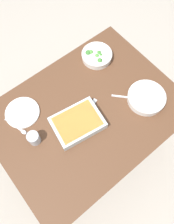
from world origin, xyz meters
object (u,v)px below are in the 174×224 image
Objects in this scene: stew_bowl at (146,98)px; fork_on_table at (90,108)px; drink_cup at (34,138)px; spoon_by_stew at (129,97)px; baking_dish at (77,123)px; side_plate at (22,113)px; spoon_by_broccoli at (99,62)px; spoon_spare at (19,128)px; broccoli_bowl at (97,55)px.

stew_bowl reaches higher than fork_on_table.
spoon_by_stew is at bearing -12.72° from drink_cup.
baking_dish is 0.39m from spoon_by_stew.
side_plate is (-0.68, 0.43, -0.03)m from stew_bowl.
fork_on_table is at bearing 150.28° from stew_bowl.
spoon_by_broccoli is (0.64, -0.01, -0.00)m from side_plate.
stew_bowl is at bearing -32.31° from side_plate.
stew_bowl is 1.43× the size of fork_on_table.
spoon_by_stew is at bearing -21.88° from spoon_spare.
spoon_spare is (-0.72, -0.11, -0.03)m from broccoli_bowl.
stew_bowl is at bearing -17.46° from baking_dish.
spoon_by_broccoli is (0.67, 0.19, -0.03)m from drink_cup.
stew_bowl is at bearing -29.72° from fork_on_table.
baking_dish is 3.89× the size of drink_cup.
drink_cup is (-0.72, 0.23, 0.01)m from stew_bowl.
spoon_by_stew and spoon_by_broccoli have the same top height.
spoon_spare is at bearing -135.40° from side_plate.
side_plate is (0.04, 0.20, -0.03)m from drink_cup.
drink_cup is 0.21m from side_plate.
drink_cup is at bearing -161.07° from broccoli_bowl.
spoon_by_broccoli is at bearing 33.83° from baking_dish.
broccoli_bowl reaches higher than spoon_by_stew.
broccoli_bowl reaches higher than side_plate.
fork_on_table is at bearing -140.06° from spoon_by_broccoli.
stew_bowl is 0.75m from drink_cup.
broccoli_bowl is at bearing 93.98° from stew_bowl.
stew_bowl is 1.14× the size of broccoli_bowl.
stew_bowl is 0.46m from broccoli_bowl.
stew_bowl is 1.42× the size of spoon_by_broccoli.
side_plate is at bearing 44.60° from spoon_spare.
side_plate is at bearing 179.04° from spoon_by_broccoli.
fork_on_table is (-0.28, -0.23, -0.00)m from spoon_by_broccoli.
broccoli_bowl is 0.99× the size of side_plate.
baking_dish is (-0.42, -0.32, 0.00)m from broccoli_bowl.
broccoli_bowl is 1.25× the size of spoon_by_broccoli.
spoon_spare is at bearing 158.58° from fork_on_table.
broccoli_bowl is 0.38m from spoon_by_stew.
stew_bowl reaches higher than spoon_spare.
stew_bowl is at bearing -25.10° from spoon_spare.
broccoli_bowl is 2.55× the size of drink_cup.
spoon_by_stew is at bearing 132.84° from stew_bowl.
broccoli_bowl is at bearing 18.93° from drink_cup.
stew_bowl reaches higher than spoon_by_broccoli.
spoon_by_broccoli is 0.37m from fork_on_table.
side_plate is 1.27× the size of spoon_by_broccoli.
spoon_by_broccoli is (-0.04, 0.42, -0.03)m from stew_bowl.
stew_bowl is 1.43× the size of spoon_spare.
spoon_by_stew is 0.34m from spoon_by_broccoli.
broccoli_bowl is (-0.03, 0.46, -0.00)m from stew_bowl.
drink_cup is 0.66m from spoon_by_stew.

